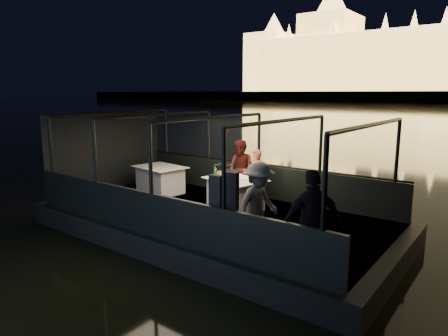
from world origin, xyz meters
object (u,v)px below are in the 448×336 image
Objects in this scene: dining_table_aft at (160,179)px; coat_stand at (223,204)px; chair_port_right at (249,187)px; person_man_maroon at (241,171)px; wine_bottle at (215,170)px; chair_port_left at (229,184)px; passenger_stripe at (258,203)px; person_woman_coral at (256,174)px; passenger_dark at (312,221)px; dining_table_central at (235,194)px.

coat_stand is at bearing -30.35° from dining_table_aft.
coat_stand is at bearing -82.39° from chair_port_right.
person_man_maroon is 1.05m from wine_bottle.
chair_port_left is 0.50× the size of passenger_stripe.
chair_port_right is at bearing 43.16° from passenger_stripe.
passenger_stripe is at bearing -52.94° from chair_port_left.
person_woman_coral reaches higher than chair_port_left.
passenger_dark reaches higher than person_woman_coral.
person_man_maroon is (2.19, 0.94, 0.36)m from dining_table_aft.
coat_stand is at bearing -59.21° from person_woman_coral.
passenger_dark is (3.00, -3.05, 0.10)m from person_woman_coral.
dining_table_aft is at bearing -175.61° from chair_port_left.
dining_table_central is 4.53× the size of wine_bottle.
passenger_stripe reaches higher than person_man_maroon.
wine_bottle is (-0.65, -0.94, 0.17)m from person_woman_coral.
passenger_stripe is at bearing -36.30° from person_man_maroon.
chair_port_left is at bearing -84.92° from passenger_dark.
chair_port_left is 0.95× the size of chair_port_right.
dining_table_central is 0.78m from chair_port_left.
person_woman_coral is at bearing 20.73° from chair_port_left.
dining_table_aft is 6.18m from passenger_dark.
coat_stand is at bearing -41.20° from passenger_dark.
passenger_stripe is (4.51, -1.84, 0.47)m from dining_table_aft.
chair_port_right is at bearing 10.61° from dining_table_aft.
passenger_dark is at bearing -27.56° from person_man_maroon.
coat_stand is (4.11, -2.41, 0.51)m from dining_table_aft.
dining_table_aft is at bearing 149.65° from coat_stand.
person_woman_coral is at bearing 4.26° from person_man_maroon.
chair_port_left is at bearing 12.93° from dining_table_aft.
coat_stand reaches higher than person_man_maroon.
dining_table_central is at bearing -48.43° from person_man_maroon.
passenger_stripe reaches higher than chair_port_right.
person_woman_coral is 0.57m from person_man_maroon.
passenger_stripe is at bearing -45.00° from dining_table_central.
dining_table_central is 0.56m from chair_port_right.
chair_port_right is at bearing 114.98° from coat_stand.
chair_port_right is 0.53× the size of passenger_stripe.
coat_stand is 1.01× the size of passenger_stripe.
wine_bottle reaches higher than chair_port_right.
chair_port_left is at bearing 124.40° from coat_stand.
chair_port_right is 0.44m from person_woman_coral.
passenger_stripe is 5.09× the size of wine_bottle.
chair_port_left is 0.51× the size of person_man_maroon.
dining_table_aft is 1.03× the size of person_woman_coral.
passenger_dark is at bearing -99.87° from passenger_stripe.
dining_table_central is 2.70m from dining_table_aft.
chair_port_left is (2.13, 0.49, 0.06)m from dining_table_aft.
dining_table_central is 0.90× the size of person_man_maroon.
chair_port_left is 3.36m from passenger_stripe.
chair_port_right is 3.26m from coat_stand.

